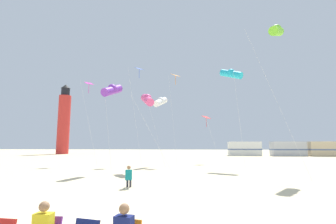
{
  "coord_description": "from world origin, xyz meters",
  "views": [
    {
      "loc": [
        2.57,
        -7.15,
        2.27
      ],
      "look_at": [
        1.02,
        13.93,
        5.06
      ],
      "focal_mm": 26.14,
      "sensor_mm": 36.0,
      "label": 1
    }
  ],
  "objects_px": {
    "kite_tube_white": "(161,102)",
    "kite_tube_cyan": "(231,74)",
    "kite_tube_rainbow": "(147,99)",
    "kite_tube_lime": "(276,31)",
    "kite_diamond_orange": "(175,79)",
    "kite_diamond_blue": "(139,73)",
    "kite_tube_violet": "(112,90)",
    "rv_van_silver": "(288,149)",
    "rv_van_white": "(244,149)",
    "lighthouse_distant": "(64,121)",
    "kite_diamond_scarlet": "(207,119)",
    "kite_flyer_standing": "(129,176)",
    "rv_van_tan": "(327,149)",
    "kite_diamond_magenta": "(89,86)"
  },
  "relations": [
    {
      "from": "kite_diamond_magenta",
      "to": "kite_diamond_blue",
      "type": "relative_size",
      "value": 0.83
    },
    {
      "from": "kite_diamond_orange",
      "to": "kite_diamond_blue",
      "type": "xyz_separation_m",
      "value": [
        -4.44,
        0.36,
        0.95
      ]
    },
    {
      "from": "kite_tube_white",
      "to": "rv_van_tan",
      "type": "distance_m",
      "value": 37.61
    },
    {
      "from": "lighthouse_distant",
      "to": "kite_tube_violet",
      "type": "bearing_deg",
      "value": -57.88
    },
    {
      "from": "kite_flyer_standing",
      "to": "lighthouse_distant",
      "type": "bearing_deg",
      "value": -68.56
    },
    {
      "from": "kite_flyer_standing",
      "to": "lighthouse_distant",
      "type": "relative_size",
      "value": 0.07
    },
    {
      "from": "kite_tube_lime",
      "to": "kite_diamond_magenta",
      "type": "xyz_separation_m",
      "value": [
        -18.59,
        9.18,
        -1.89
      ]
    },
    {
      "from": "kite_diamond_blue",
      "to": "lighthouse_distant",
      "type": "distance_m",
      "value": 36.68
    },
    {
      "from": "kite_tube_cyan",
      "to": "lighthouse_distant",
      "type": "bearing_deg",
      "value": 136.78
    },
    {
      "from": "kite_tube_cyan",
      "to": "rv_van_tan",
      "type": "distance_m",
      "value": 34.19
    },
    {
      "from": "kite_tube_cyan",
      "to": "rv_van_silver",
      "type": "height_order",
      "value": "kite_tube_cyan"
    },
    {
      "from": "kite_tube_lime",
      "to": "kite_diamond_orange",
      "type": "xyz_separation_m",
      "value": [
        -8.29,
        9.58,
        -1.06
      ]
    },
    {
      "from": "kite_tube_lime",
      "to": "rv_van_silver",
      "type": "bearing_deg",
      "value": 67.79
    },
    {
      "from": "kite_diamond_orange",
      "to": "rv_van_white",
      "type": "distance_m",
      "value": 27.7
    },
    {
      "from": "kite_tube_rainbow",
      "to": "kite_tube_white",
      "type": "height_order",
      "value": "kite_tube_white"
    },
    {
      "from": "kite_flyer_standing",
      "to": "kite_diamond_blue",
      "type": "relative_size",
      "value": 0.1
    },
    {
      "from": "kite_tube_white",
      "to": "kite_tube_cyan",
      "type": "bearing_deg",
      "value": -17.37
    },
    {
      "from": "kite_tube_violet",
      "to": "rv_van_silver",
      "type": "height_order",
      "value": "kite_tube_violet"
    },
    {
      "from": "kite_tube_cyan",
      "to": "kite_diamond_scarlet",
      "type": "bearing_deg",
      "value": 108.85
    },
    {
      "from": "rv_van_silver",
      "to": "kite_diamond_orange",
      "type": "bearing_deg",
      "value": -137.54
    },
    {
      "from": "lighthouse_distant",
      "to": "rv_van_white",
      "type": "distance_m",
      "value": 41.86
    },
    {
      "from": "kite_tube_white",
      "to": "kite_tube_violet",
      "type": "bearing_deg",
      "value": -114.33
    },
    {
      "from": "kite_tube_lime",
      "to": "rv_van_silver",
      "type": "height_order",
      "value": "kite_tube_lime"
    },
    {
      "from": "kite_tube_cyan",
      "to": "rv_van_silver",
      "type": "relative_size",
      "value": 1.54
    },
    {
      "from": "kite_tube_rainbow",
      "to": "kite_tube_lime",
      "type": "relative_size",
      "value": 0.59
    },
    {
      "from": "kite_tube_cyan",
      "to": "kite_diamond_orange",
      "type": "relative_size",
      "value": 0.95
    },
    {
      "from": "kite_tube_rainbow",
      "to": "kite_tube_lime",
      "type": "xyz_separation_m",
      "value": [
        10.47,
        -2.52,
        4.81
      ]
    },
    {
      "from": "kite_diamond_blue",
      "to": "kite_tube_cyan",
      "type": "bearing_deg",
      "value": -20.89
    },
    {
      "from": "kite_tube_lime",
      "to": "rv_van_silver",
      "type": "relative_size",
      "value": 1.78
    },
    {
      "from": "kite_tube_cyan",
      "to": "kite_tube_rainbow",
      "type": "height_order",
      "value": "kite_tube_cyan"
    },
    {
      "from": "rv_van_silver",
      "to": "kite_tube_violet",
      "type": "bearing_deg",
      "value": -134.07
    },
    {
      "from": "kite_tube_cyan",
      "to": "kite_tube_violet",
      "type": "height_order",
      "value": "kite_tube_cyan"
    },
    {
      "from": "kite_tube_violet",
      "to": "kite_diamond_blue",
      "type": "bearing_deg",
      "value": 86.94
    },
    {
      "from": "rv_van_silver",
      "to": "kite_tube_cyan",
      "type": "bearing_deg",
      "value": -124.45
    },
    {
      "from": "lighthouse_distant",
      "to": "kite_tube_white",
      "type": "bearing_deg",
      "value": -48.17
    },
    {
      "from": "kite_tube_violet",
      "to": "kite_diamond_blue",
      "type": "xyz_separation_m",
      "value": [
        0.48,
        8.9,
        4.12
      ]
    },
    {
      "from": "lighthouse_distant",
      "to": "rv_van_white",
      "type": "bearing_deg",
      "value": -7.44
    },
    {
      "from": "kite_diamond_scarlet",
      "to": "rv_van_silver",
      "type": "relative_size",
      "value": 0.89
    },
    {
      "from": "kite_flyer_standing",
      "to": "kite_tube_rainbow",
      "type": "relative_size",
      "value": 0.17
    },
    {
      "from": "rv_van_white",
      "to": "rv_van_silver",
      "type": "bearing_deg",
      "value": -4.4
    },
    {
      "from": "kite_tube_lime",
      "to": "kite_tube_rainbow",
      "type": "bearing_deg",
      "value": 166.48
    },
    {
      "from": "kite_tube_cyan",
      "to": "kite_diamond_orange",
      "type": "height_order",
      "value": "kite_diamond_orange"
    },
    {
      "from": "kite_diamond_orange",
      "to": "kite_diamond_magenta",
      "type": "distance_m",
      "value": 10.34
    },
    {
      "from": "lighthouse_distant",
      "to": "kite_diamond_scarlet",
      "type": "bearing_deg",
      "value": -39.02
    },
    {
      "from": "kite_tube_rainbow",
      "to": "rv_van_white",
      "type": "bearing_deg",
      "value": 63.17
    },
    {
      "from": "kite_flyer_standing",
      "to": "kite_tube_white",
      "type": "bearing_deg",
      "value": -100.52
    },
    {
      "from": "kite_diamond_blue",
      "to": "kite_tube_white",
      "type": "height_order",
      "value": "kite_diamond_blue"
    },
    {
      "from": "kite_tube_violet",
      "to": "lighthouse_distant",
      "type": "distance_m",
      "value": 43.49
    },
    {
      "from": "kite_diamond_blue",
      "to": "kite_tube_violet",
      "type": "bearing_deg",
      "value": -93.06
    },
    {
      "from": "kite_tube_white",
      "to": "kite_tube_rainbow",
      "type": "bearing_deg",
      "value": -95.56
    }
  ]
}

